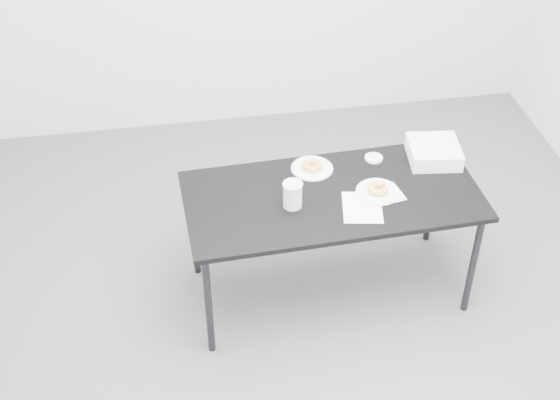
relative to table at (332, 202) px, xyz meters
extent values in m
plane|color=#494A4E|center=(-0.16, -0.16, -0.63)|extent=(4.00, 4.00, 0.00)
cube|color=black|center=(0.00, 0.00, 0.04)|extent=(1.52, 0.76, 0.03)
cylinder|color=black|center=(-0.68, -0.32, -0.30)|extent=(0.04, 0.04, 0.65)
cylinder|color=black|center=(-0.70, 0.27, -0.30)|extent=(0.04, 0.04, 0.65)
cylinder|color=black|center=(0.70, -0.27, -0.30)|extent=(0.04, 0.04, 0.65)
cylinder|color=black|center=(0.68, 0.32, -0.30)|extent=(0.04, 0.04, 0.65)
cube|color=white|center=(0.12, -0.13, 0.05)|extent=(0.23, 0.27, 0.00)
cube|color=green|center=(0.20, -0.04, 0.05)|extent=(0.05, 0.05, 0.00)
cylinder|color=#0C8979|center=(0.18, -0.05, 0.06)|extent=(0.10, 0.07, 0.01)
cube|color=white|center=(0.27, -0.05, 0.05)|extent=(0.18, 0.18, 0.00)
cylinder|color=white|center=(0.23, -0.03, 0.06)|extent=(0.22, 0.22, 0.01)
torus|color=#D28642|center=(0.23, -0.03, 0.08)|extent=(0.11, 0.11, 0.03)
cylinder|color=white|center=(-0.06, 0.23, 0.05)|extent=(0.22, 0.22, 0.01)
torus|color=#D28642|center=(-0.06, 0.23, 0.07)|extent=(0.13, 0.13, 0.03)
cylinder|color=white|center=(-0.22, -0.06, 0.12)|extent=(0.09, 0.09, 0.14)
cylinder|color=white|center=(0.28, 0.26, 0.06)|extent=(0.10, 0.10, 0.01)
cube|color=white|center=(0.60, 0.21, 0.10)|extent=(0.29, 0.29, 0.09)
camera|label=1|loc=(-0.77, -2.99, 2.49)|focal=50.00mm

